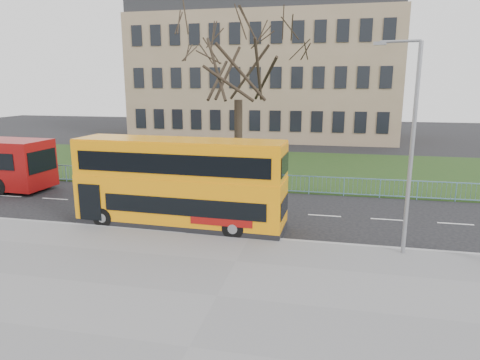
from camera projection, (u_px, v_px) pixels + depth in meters
name	position (u px, v px, depth m)	size (l,w,h in m)	color
ground	(256.00, 228.00, 19.36)	(120.00, 120.00, 0.00)	black
pavement	(217.00, 298.00, 12.91)	(80.00, 10.50, 0.12)	slate
kerb	(250.00, 238.00, 17.87)	(80.00, 0.20, 0.14)	gray
grass_verge	(288.00, 168.00, 32.99)	(80.00, 15.40, 0.08)	#1B3A15
guard_railing	(275.00, 183.00, 25.53)	(40.00, 0.12, 1.10)	#6898B9
bare_tree	(238.00, 84.00, 28.11)	(8.77, 8.77, 12.53)	black
civic_building	(266.00, 78.00, 52.22)	(30.00, 15.00, 14.00)	#90785B
yellow_bus	(180.00, 181.00, 19.10)	(9.49, 2.60, 3.94)	#FF990A
street_lamp	(410.00, 141.00, 15.30)	(1.63, 0.40, 7.73)	gray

